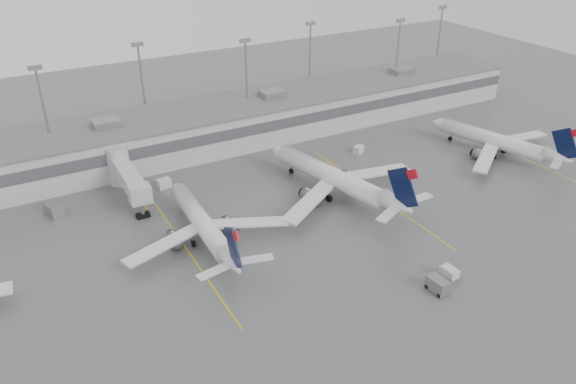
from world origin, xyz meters
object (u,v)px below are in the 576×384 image
jet_mid_left (204,225)px  jet_far_right (498,141)px  baggage_tug (449,275)px  jet_mid_right (337,178)px

jet_mid_left → jet_far_right: (62.92, 0.85, 0.12)m
jet_mid_left → baggage_tug: size_ratio=10.15×
baggage_tug → jet_far_right: bearing=31.8°
jet_mid_left → jet_mid_right: size_ratio=0.88×
jet_mid_left → jet_far_right: size_ratio=0.98×
jet_mid_left → baggage_tug: bearing=-42.3°
baggage_tug → jet_mid_right: bearing=87.8°
jet_mid_left → baggage_tug: (25.92, -25.12, -2.25)m
jet_mid_right → jet_far_right: 37.58m
baggage_tug → jet_mid_left: bearing=132.6°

